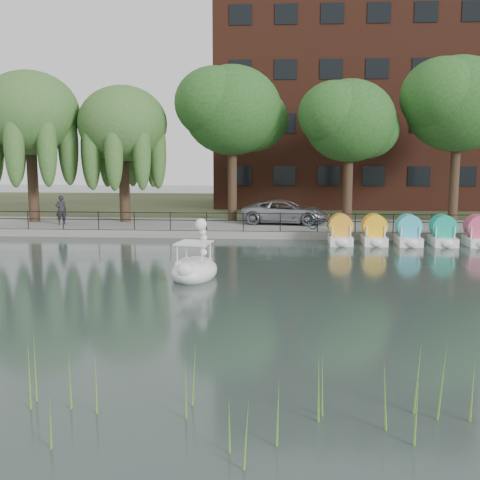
# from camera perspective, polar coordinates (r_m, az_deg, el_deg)

# --- Properties ---
(ground_plane) EXTENTS (120.00, 120.00, 0.00)m
(ground_plane) POSITION_cam_1_polar(r_m,az_deg,el_deg) (19.68, -2.31, -5.48)
(ground_plane) COLOR #40514E
(promenade) EXTENTS (40.00, 6.00, 0.40)m
(promenade) POSITION_cam_1_polar(r_m,az_deg,el_deg) (35.33, 0.61, 1.17)
(promenade) COLOR gray
(promenade) RESTS_ON ground_plane
(kerb) EXTENTS (40.00, 0.25, 0.40)m
(kerb) POSITION_cam_1_polar(r_m,az_deg,el_deg) (32.41, 0.29, 0.49)
(kerb) COLOR gray
(kerb) RESTS_ON ground_plane
(land_strip) EXTENTS (60.00, 22.00, 0.36)m
(land_strip) POSITION_cam_1_polar(r_m,az_deg,el_deg) (49.23, 1.63, 3.26)
(land_strip) COLOR #47512D
(land_strip) RESTS_ON ground_plane
(railing) EXTENTS (32.00, 0.05, 1.00)m
(railing) POSITION_cam_1_polar(r_m,az_deg,el_deg) (32.49, 0.31, 2.19)
(railing) COLOR black
(railing) RESTS_ON promenade
(apartment_building) EXTENTS (20.00, 10.07, 18.00)m
(apartment_building) POSITION_cam_1_polar(r_m,az_deg,el_deg) (49.38, 10.06, 13.82)
(apartment_building) COLOR #4C1E16
(apartment_building) RESTS_ON land_strip
(willow_left) EXTENTS (5.88, 5.88, 9.01)m
(willow_left) POSITION_cam_1_polar(r_m,az_deg,el_deg) (38.63, -19.35, 11.24)
(willow_left) COLOR #473323
(willow_left) RESTS_ON promenade
(willow_mid) EXTENTS (5.32, 5.32, 8.15)m
(willow_mid) POSITION_cam_1_polar(r_m,az_deg,el_deg) (37.27, -11.07, 10.72)
(willow_mid) COLOR #473323
(willow_mid) RESTS_ON promenade
(broadleaf_center) EXTENTS (6.00, 6.00, 9.25)m
(broadleaf_center) POSITION_cam_1_polar(r_m,az_deg,el_deg) (37.17, -0.75, 12.13)
(broadleaf_center) COLOR #473323
(broadleaf_center) RESTS_ON promenade
(broadleaf_right) EXTENTS (5.40, 5.40, 8.32)m
(broadleaf_right) POSITION_cam_1_polar(r_m,az_deg,el_deg) (36.70, 10.35, 10.99)
(broadleaf_right) COLOR #473323
(broadleaf_right) RESTS_ON promenade
(broadleaf_far) EXTENTS (6.30, 6.30, 9.71)m
(broadleaf_far) POSITION_cam_1_polar(r_m,az_deg,el_deg) (38.94, 19.99, 11.96)
(broadleaf_far) COLOR #473323
(broadleaf_far) RESTS_ON promenade
(minivan) EXTENTS (3.23, 6.02, 1.61)m
(minivan) POSITION_cam_1_polar(r_m,az_deg,el_deg) (35.69, 4.28, 2.84)
(minivan) COLOR gray
(minivan) RESTS_ON promenade
(bicycle) EXTENTS (1.22, 1.82, 1.00)m
(bicycle) POSITION_cam_1_polar(r_m,az_deg,el_deg) (33.18, 7.84, 1.81)
(bicycle) COLOR gray
(bicycle) RESTS_ON promenade
(pedestrian) EXTENTS (0.86, 0.78, 1.98)m
(pedestrian) POSITION_cam_1_polar(r_m,az_deg,el_deg) (36.64, -16.61, 2.95)
(pedestrian) COLOR black
(pedestrian) RESTS_ON promenade
(swan_boat) EXTENTS (2.01, 2.79, 2.17)m
(swan_boat) POSITION_cam_1_polar(r_m,az_deg,el_deg) (22.54, -4.30, -2.44)
(swan_boat) COLOR white
(swan_boat) RESTS_ON ground_plane
(pedal_boat_row) EXTENTS (9.65, 1.70, 1.40)m
(pedal_boat_row) POSITION_cam_1_polar(r_m,az_deg,el_deg) (31.59, 17.19, 0.63)
(pedal_boat_row) COLOR white
(pedal_boat_row) RESTS_ON ground_plane
(reed_bank) EXTENTS (24.00, 2.40, 1.20)m
(reed_bank) POSITION_cam_1_polar(r_m,az_deg,el_deg) (10.36, 2.93, -15.31)
(reed_bank) COLOR #669938
(reed_bank) RESTS_ON ground_plane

